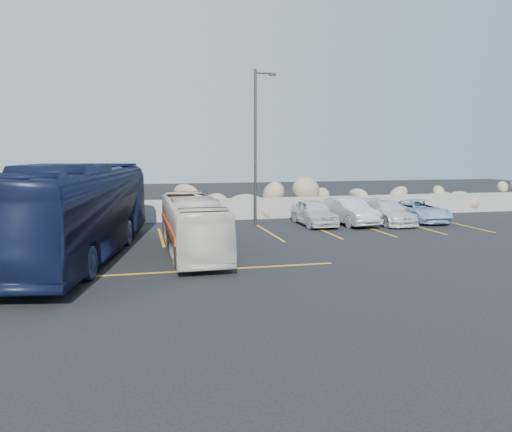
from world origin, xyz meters
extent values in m
plane|color=black|center=(0.00, 0.00, 0.00)|extent=(90.00, 90.00, 0.00)
cube|color=gray|center=(0.00, 12.00, 0.60)|extent=(60.00, 0.40, 1.20)
cube|color=gold|center=(-2.50, 7.00, 0.01)|extent=(0.12, 5.00, 0.01)
cube|color=gold|center=(2.60, 7.00, 0.01)|extent=(0.12, 5.00, 0.01)
cube|color=gold|center=(5.30, 7.00, 0.01)|extent=(0.12, 5.00, 0.01)
cube|color=gold|center=(7.90, 7.00, 0.01)|extent=(0.12, 5.00, 0.01)
cube|color=gold|center=(10.50, 7.00, 0.01)|extent=(0.12, 5.00, 0.01)
cube|color=gold|center=(13.10, 7.00, 0.01)|extent=(0.12, 5.00, 0.01)
cube|color=gold|center=(-1.00, 0.20, 0.01)|extent=(8.00, 0.12, 0.01)
cylinder|color=#33302D|center=(2.50, 9.50, 4.00)|extent=(0.14, 0.14, 8.00)
cylinder|color=#33302D|center=(2.95, 9.50, 7.80)|extent=(0.90, 0.08, 0.08)
cube|color=#33302D|center=(3.40, 9.50, 7.75)|extent=(0.35, 0.18, 0.12)
imported|color=silver|center=(-1.50, 3.04, 1.09)|extent=(1.88, 7.82, 2.17)
imported|color=black|center=(-5.67, 3.17, 1.72)|extent=(5.04, 12.64, 3.43)
imported|color=silver|center=(5.50, 8.81, 0.68)|extent=(1.64, 4.01, 1.36)
imported|color=silver|center=(7.45, 8.74, 0.70)|extent=(1.89, 4.39, 1.41)
imported|color=silver|center=(9.46, 8.39, 0.62)|extent=(1.90, 4.31, 1.23)
imported|color=#94B1D2|center=(11.71, 8.82, 0.60)|extent=(2.14, 4.38, 1.20)
camera|label=1|loc=(-3.50, -15.71, 3.87)|focal=35.00mm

